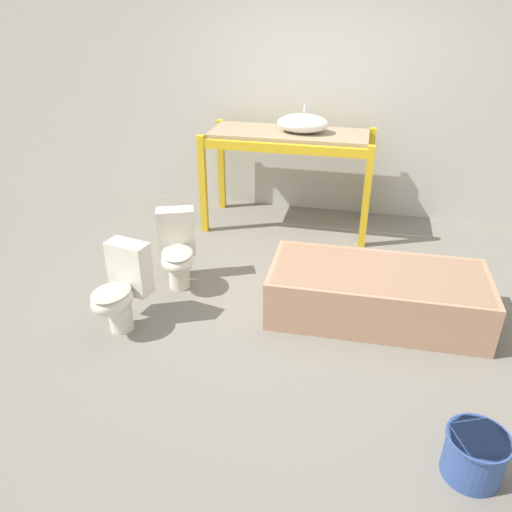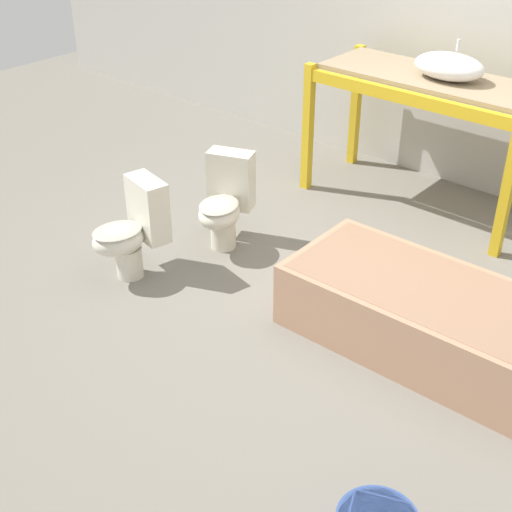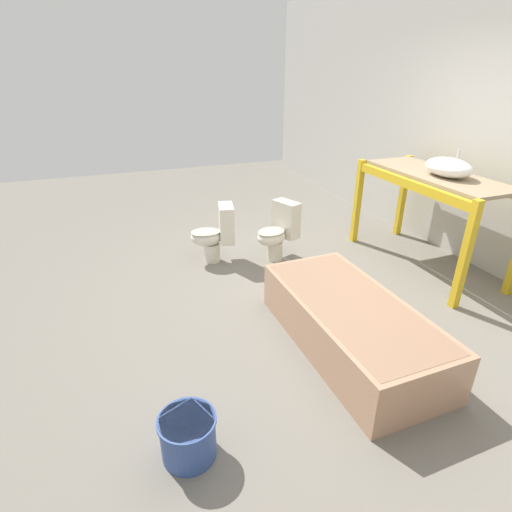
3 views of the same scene
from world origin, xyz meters
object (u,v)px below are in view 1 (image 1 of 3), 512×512
bathtub_main (377,291)px  toilet_near (177,250)px  toilet_far (121,288)px  bucket_white (475,454)px  sink_basin (303,123)px

bathtub_main → toilet_near: size_ratio=2.54×
toilet_far → bucket_white: size_ratio=1.97×
sink_basin → bucket_white: bearing=-65.1°
sink_basin → toilet_near: 1.88m
sink_basin → bucket_white: size_ratio=1.55×
sink_basin → bathtub_main: 2.03m
toilet_far → toilet_near: bearing=87.1°
bathtub_main → bucket_white: 1.53m
bucket_white → toilet_near: bearing=145.7°
toilet_near → toilet_far: bearing=-126.3°
bathtub_main → bucket_white: bathtub_main is taller
sink_basin → toilet_far: sink_basin is taller
bathtub_main → toilet_far: bearing=-164.0°
toilet_far → bucket_white: (2.45, -0.85, -0.20)m
toilet_far → bucket_white: bearing=-6.7°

